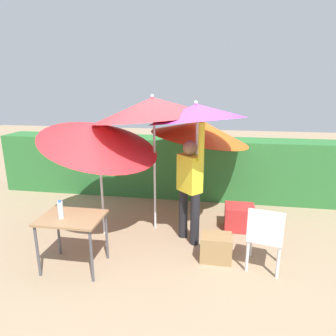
# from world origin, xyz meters

# --- Properties ---
(ground_plane) EXTENTS (24.00, 24.00, 0.00)m
(ground_plane) POSITION_xyz_m (0.00, 0.00, 0.00)
(ground_plane) COLOR #9E8466
(hedge_row) EXTENTS (8.00, 0.70, 1.27)m
(hedge_row) POSITION_xyz_m (0.00, 2.04, 0.64)
(hedge_row) COLOR #2D7033
(hedge_row) RESTS_ON ground_plane
(umbrella_rainbow) EXTENTS (1.45, 1.44, 2.26)m
(umbrella_rainbow) POSITION_xyz_m (0.44, 0.12, 1.98)
(umbrella_rainbow) COLOR silver
(umbrella_rainbow) RESTS_ON ground_plane
(umbrella_orange) EXTENTS (1.92, 1.85, 2.16)m
(umbrella_orange) POSITION_xyz_m (-1.00, 0.08, 1.63)
(umbrella_orange) COLOR silver
(umbrella_orange) RESTS_ON ground_plane
(umbrella_yellow) EXTENTS (1.81, 1.79, 1.89)m
(umbrella_yellow) POSITION_xyz_m (0.46, 1.20, 1.59)
(umbrella_yellow) COLOR silver
(umbrella_yellow) RESTS_ON ground_plane
(umbrella_navy) EXTENTS (1.93, 1.92, 2.33)m
(umbrella_navy) POSITION_xyz_m (-0.25, 0.37, 2.02)
(umbrella_navy) COLOR silver
(umbrella_navy) RESTS_ON ground_plane
(person_vendor) EXTENTS (0.46, 0.45, 1.88)m
(person_vendor) POSITION_xyz_m (0.37, 0.06, 0.93)
(person_vendor) COLOR black
(person_vendor) RESTS_ON ground_plane
(chair_plastic) EXTENTS (0.53, 0.53, 0.89)m
(chair_plastic) POSITION_xyz_m (1.41, -0.56, 0.51)
(chair_plastic) COLOR silver
(chair_plastic) RESTS_ON ground_plane
(cooler_box) EXTENTS (0.48, 0.42, 0.41)m
(cooler_box) POSITION_xyz_m (1.18, 0.58, 0.21)
(cooler_box) COLOR red
(cooler_box) RESTS_ON ground_plane
(crate_cardboard) EXTENTS (0.43, 0.33, 0.37)m
(crate_cardboard) POSITION_xyz_m (0.80, -0.43, 0.18)
(crate_cardboard) COLOR #9E7A4C
(crate_cardboard) RESTS_ON ground_plane
(folding_table) EXTENTS (0.80, 0.60, 0.73)m
(folding_table) POSITION_xyz_m (-1.07, -0.91, 0.64)
(folding_table) COLOR #4C4C51
(folding_table) RESTS_ON ground_plane
(bottle_water) EXTENTS (0.07, 0.07, 0.24)m
(bottle_water) POSITION_xyz_m (-1.18, -0.96, 0.85)
(bottle_water) COLOR silver
(bottle_water) RESTS_ON folding_table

